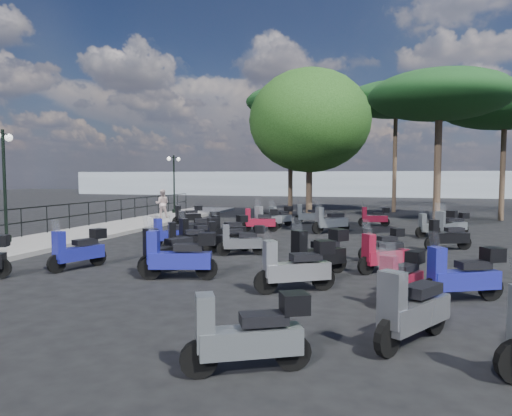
% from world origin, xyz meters
% --- Properties ---
extents(ground, '(120.00, 120.00, 0.00)m').
position_xyz_m(ground, '(0.00, 0.00, 0.00)').
color(ground, black).
rests_on(ground, ground).
extents(sidewalk, '(3.00, 30.00, 0.15)m').
position_xyz_m(sidewalk, '(-6.50, 3.00, 0.07)').
color(sidewalk, slate).
rests_on(sidewalk, ground).
extents(railing, '(0.04, 26.04, 1.10)m').
position_xyz_m(railing, '(-7.80, 2.80, 0.90)').
color(railing, black).
rests_on(railing, sidewalk).
extents(lamp_post_1, '(0.56, 1.10, 3.88)m').
position_xyz_m(lamp_post_1, '(-7.39, -0.40, 2.37)').
color(lamp_post_1, black).
rests_on(lamp_post_1, sidewalk).
extents(lamp_post_2, '(0.54, 1.00, 3.57)m').
position_xyz_m(lamp_post_2, '(-7.24, 12.76, 2.19)').
color(lamp_post_2, black).
rests_on(lamp_post_2, sidewalk).
extents(pedestrian_far, '(0.89, 0.77, 1.55)m').
position_xyz_m(pedestrian_far, '(-6.43, 9.51, 0.92)').
color(pedestrian_far, '#C2A6A3').
rests_on(pedestrian_far, sidewalk).
extents(scooter_2, '(0.83, 1.61, 1.34)m').
position_xyz_m(scooter_2, '(-2.44, -3.15, 0.50)').
color(scooter_2, black).
rests_on(scooter_2, ground).
extents(scooter_3, '(1.11, 1.27, 1.27)m').
position_xyz_m(scooter_3, '(-1.84, 1.02, 0.44)').
color(scooter_3, black).
rests_on(scooter_3, ground).
extents(scooter_4, '(1.66, 1.04, 1.44)m').
position_xyz_m(scooter_4, '(-1.46, 2.60, 0.54)').
color(scooter_4, black).
rests_on(scooter_4, ground).
extents(scooter_5, '(1.24, 1.22, 1.26)m').
position_xyz_m(scooter_5, '(-4.09, 7.65, 0.47)').
color(scooter_5, black).
rests_on(scooter_5, ground).
extents(scooter_7, '(1.83, 0.77, 1.48)m').
position_xyz_m(scooter_7, '(0.62, -3.59, 0.56)').
color(scooter_7, black).
rests_on(scooter_7, ground).
extents(scooter_8, '(1.08, 1.67, 1.48)m').
position_xyz_m(scooter_8, '(0.04, -2.92, 0.51)').
color(scooter_8, black).
rests_on(scooter_8, ground).
extents(scooter_9, '(1.20, 1.35, 1.31)m').
position_xyz_m(scooter_9, '(-0.78, 0.98, 0.50)').
color(scooter_9, black).
rests_on(scooter_9, ground).
extents(scooter_10, '(1.62, 0.68, 1.31)m').
position_xyz_m(scooter_10, '(0.11, 5.86, 0.50)').
color(scooter_10, black).
rests_on(scooter_10, ground).
extents(scooter_11, '(0.99, 1.44, 1.28)m').
position_xyz_m(scooter_11, '(0.55, 8.04, 0.48)').
color(scooter_11, black).
rests_on(scooter_11, ground).
extents(scooter_12, '(1.52, 0.92, 1.30)m').
position_xyz_m(scooter_12, '(3.61, -8.09, 0.49)').
color(scooter_12, black).
rests_on(scooter_12, ground).
extents(scooter_13, '(1.61, 1.07, 1.42)m').
position_xyz_m(scooter_13, '(3.47, -4.02, 0.53)').
color(scooter_13, black).
rests_on(scooter_13, ground).
extents(scooter_14, '(1.45, 0.78, 1.21)m').
position_xyz_m(scooter_14, '(1.08, -0.06, 0.46)').
color(scooter_14, black).
rests_on(scooter_14, ground).
extents(scooter_15, '(1.39, 0.98, 1.27)m').
position_xyz_m(scooter_15, '(0.41, 0.40, 0.44)').
color(scooter_15, black).
rests_on(scooter_15, ground).
extents(scooter_16, '(1.07, 1.53, 1.40)m').
position_xyz_m(scooter_16, '(0.23, 6.62, 0.49)').
color(scooter_16, black).
rests_on(scooter_16, ground).
extents(scooter_17, '(1.55, 0.71, 1.27)m').
position_xyz_m(scooter_17, '(1.67, 9.63, 0.44)').
color(scooter_17, black).
rests_on(scooter_17, ground).
extents(scooter_18, '(1.12, 1.61, 1.47)m').
position_xyz_m(scooter_18, '(5.60, -6.57, 0.51)').
color(scooter_18, black).
rests_on(scooter_18, ground).
extents(scooter_19, '(0.92, 1.41, 1.23)m').
position_xyz_m(scooter_19, '(5.57, -4.23, 0.46)').
color(scooter_19, black).
rests_on(scooter_19, ground).
extents(scooter_20, '(1.37, 1.49, 1.47)m').
position_xyz_m(scooter_20, '(3.72, -2.33, 0.55)').
color(scooter_20, black).
rests_on(scooter_20, ground).
extents(scooter_21, '(1.30, 0.99, 1.20)m').
position_xyz_m(scooter_21, '(5.22, 0.29, 0.45)').
color(scooter_21, black).
rests_on(scooter_21, ground).
extents(scooter_22, '(1.50, 1.23, 1.45)m').
position_xyz_m(scooter_22, '(3.12, 6.16, 0.50)').
color(scooter_22, black).
rests_on(scooter_22, ground).
extents(scooter_23, '(1.50, 0.59, 1.21)m').
position_xyz_m(scooter_23, '(4.91, 9.38, 0.45)').
color(scooter_23, black).
rests_on(scooter_23, ground).
extents(scooter_25, '(1.62, 0.95, 1.39)m').
position_xyz_m(scooter_25, '(6.72, -3.92, 0.52)').
color(scooter_25, black).
rests_on(scooter_25, ground).
extents(scooter_26, '(1.29, 1.14, 1.29)m').
position_xyz_m(scooter_26, '(5.25, -1.54, 0.45)').
color(scooter_26, black).
rests_on(scooter_26, ground).
extents(scooter_27, '(1.54, 0.83, 1.30)m').
position_xyz_m(scooter_27, '(7.29, 2.64, 0.45)').
color(scooter_27, black).
rests_on(scooter_27, ground).
extents(scooter_28, '(1.43, 0.83, 1.22)m').
position_xyz_m(scooter_28, '(7.25, 5.94, 0.46)').
color(scooter_28, black).
rests_on(scooter_28, ground).
extents(scooter_29, '(1.01, 1.65, 1.42)m').
position_xyz_m(scooter_29, '(7.62, 5.47, 0.54)').
color(scooter_29, black).
rests_on(scooter_29, ground).
extents(scooter_30, '(1.39, 0.98, 1.27)m').
position_xyz_m(scooter_30, '(-0.72, -0.12, 0.44)').
color(scooter_30, black).
rests_on(scooter_30, ground).
extents(scooter_31, '(1.20, 1.35, 1.31)m').
position_xyz_m(scooter_31, '(-0.14, 2.26, 0.50)').
color(scooter_31, black).
rests_on(scooter_31, ground).
extents(scooter_32, '(1.43, 0.83, 1.22)m').
position_xyz_m(scooter_32, '(8.04, 6.88, 0.46)').
color(scooter_32, black).
rests_on(scooter_32, ground).
extents(broadleaf_tree, '(6.89, 6.89, 8.49)m').
position_xyz_m(broadleaf_tree, '(1.23, 12.70, 5.56)').
color(broadleaf_tree, '#38281E').
rests_on(broadleaf_tree, ground).
extents(pine_0, '(6.88, 6.88, 8.72)m').
position_xyz_m(pine_0, '(6.09, 18.89, 7.50)').
color(pine_0, '#38281E').
rests_on(pine_0, ground).
extents(pine_1, '(6.80, 6.80, 7.35)m').
position_xyz_m(pine_1, '(11.62, 14.37, 6.15)').
color(pine_1, '#38281E').
rests_on(pine_1, ground).
extents(pine_2, '(5.41, 5.41, 7.83)m').
position_xyz_m(pine_2, '(-0.13, 14.04, 6.85)').
color(pine_2, '#38281E').
rests_on(pine_2, ground).
extents(pine_3, '(5.47, 5.47, 6.51)m').
position_xyz_m(pine_3, '(7.31, 5.88, 5.53)').
color(pine_3, '#38281E').
rests_on(pine_3, ground).
extents(distant_hills, '(70.00, 8.00, 3.00)m').
position_xyz_m(distant_hills, '(0.00, 45.00, 1.50)').
color(distant_hills, gray).
rests_on(distant_hills, ground).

